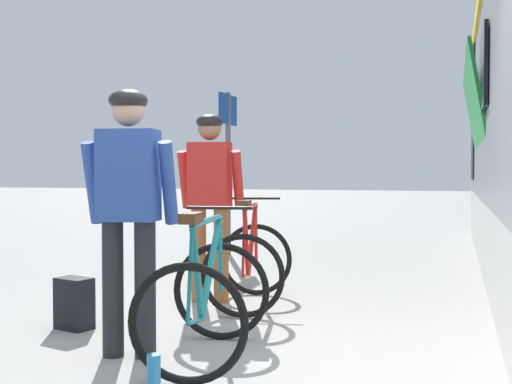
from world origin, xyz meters
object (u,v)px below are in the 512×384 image
(water_bottle_near_the_bikes, at_px, (154,372))
(water_bottle_by_the_backpack, at_px, (90,308))
(cyclist_near_in_red, at_px, (210,190))
(platform_sign_post, at_px, (228,145))
(cyclist_far_in_blue, at_px, (129,198))
(bicycle_near_red, at_px, (250,262))
(backpack_on_platform, at_px, (74,303))
(bicycle_far_teal, at_px, (206,299))

(water_bottle_near_the_bikes, relative_size, water_bottle_by_the_backpack, 0.87)
(cyclist_near_in_red, xyz_separation_m, water_bottle_near_the_bikes, (0.60, -2.41, -0.95))
(water_bottle_near_the_bikes, distance_m, platform_sign_post, 6.20)
(platform_sign_post, bearing_deg, cyclist_far_in_blue, -77.37)
(bicycle_near_red, bearing_deg, water_bottle_near_the_bikes, -85.62)
(cyclist_near_in_red, bearing_deg, backpack_on_platform, -115.59)
(platform_sign_post, bearing_deg, cyclist_near_in_red, -73.14)
(bicycle_near_red, xyz_separation_m, water_bottle_near_the_bikes, (0.18, -2.33, -0.30))
(bicycle_far_teal, bearing_deg, platform_sign_post, 108.12)
(bicycle_far_teal, bearing_deg, bicycle_near_red, 98.21)
(bicycle_far_teal, height_order, platform_sign_post, platform_sign_post)
(bicycle_far_teal, bearing_deg, cyclist_near_in_red, 110.47)
(cyclist_far_in_blue, relative_size, water_bottle_by_the_backpack, 7.59)
(water_bottle_near_the_bikes, bearing_deg, platform_sign_post, 105.65)
(bicycle_far_teal, relative_size, water_bottle_near_the_bikes, 5.80)
(cyclist_near_in_red, distance_m, bicycle_far_teal, 2.01)
(water_bottle_near_the_bikes, xyz_separation_m, platform_sign_post, (-1.62, 5.78, 1.52))
(backpack_on_platform, relative_size, platform_sign_post, 0.17)
(cyclist_near_in_red, height_order, backpack_on_platform, cyclist_near_in_red)
(cyclist_far_in_blue, relative_size, bicycle_far_teal, 1.50)
(water_bottle_by_the_backpack, distance_m, platform_sign_post, 4.71)
(bicycle_near_red, relative_size, water_bottle_by_the_backpack, 5.10)
(cyclist_near_in_red, distance_m, platform_sign_post, 3.57)
(bicycle_far_teal, xyz_separation_m, water_bottle_by_the_backpack, (-1.30, 0.72, -0.29))
(water_bottle_by_the_backpack, relative_size, platform_sign_post, 0.10)
(backpack_on_platform, distance_m, water_bottle_near_the_bikes, 1.65)
(cyclist_far_in_blue, bearing_deg, water_bottle_by_the_backpack, 134.71)
(backpack_on_platform, bearing_deg, bicycle_far_teal, -4.45)
(platform_sign_post, bearing_deg, water_bottle_near_the_bikes, -74.35)
(cyclist_near_in_red, relative_size, bicycle_near_red, 1.49)
(bicycle_near_red, distance_m, water_bottle_near_the_bikes, 2.36)
(cyclist_far_in_blue, distance_m, water_bottle_by_the_backpack, 1.46)
(cyclist_near_in_red, xyz_separation_m, platform_sign_post, (-1.02, 3.38, 0.57))
(bicycle_far_teal, distance_m, platform_sign_post, 5.56)
(bicycle_far_teal, bearing_deg, cyclist_far_in_blue, -171.75)
(water_bottle_by_the_backpack, height_order, platform_sign_post, platform_sign_post)
(cyclist_far_in_blue, bearing_deg, water_bottle_near_the_bikes, -50.95)
(cyclist_far_in_blue, relative_size, platform_sign_post, 0.73)
(water_bottle_near_the_bikes, bearing_deg, bicycle_far_teal, 83.83)
(backpack_on_platform, xyz_separation_m, water_bottle_by_the_backpack, (-0.01, 0.24, -0.08))
(cyclist_far_in_blue, bearing_deg, cyclist_near_in_red, 94.59)
(platform_sign_post, bearing_deg, water_bottle_by_the_backpack, -84.99)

